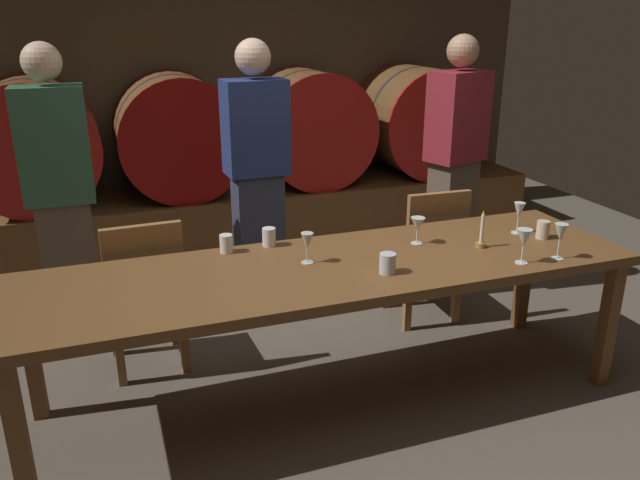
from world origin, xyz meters
TOP-DOWN VIEW (x-y plane):
  - ground_plane at (0.00, 0.00)m, footprint 7.33×7.33m
  - back_wall at (0.00, 3.05)m, footprint 5.64×0.24m
  - barrel_shelf at (0.00, 2.50)m, footprint 5.07×0.90m
  - wine_barrel_far_left at (-1.62, 2.50)m, footprint 0.97×0.82m
  - wine_barrel_center_left at (-0.55, 2.50)m, footprint 0.97×0.82m
  - wine_barrel_center_right at (0.56, 2.50)m, footprint 0.97×0.82m
  - wine_barrel_far_right at (1.62, 2.50)m, footprint 0.97×0.82m
  - dining_table at (-0.18, -0.06)m, footprint 2.96×0.82m
  - chair_left at (-1.02, 0.55)m, footprint 0.42×0.42m
  - chair_right at (0.70, 0.58)m, footprint 0.41×0.41m
  - guest_left at (-1.40, 1.16)m, footprint 0.38×0.24m
  - guest_center at (-0.25, 1.12)m, footprint 0.39×0.26m
  - guest_right at (1.08, 0.95)m, footprint 0.44×0.35m
  - candle_center at (0.61, -0.09)m, footprint 0.05×0.05m
  - wine_glass_far_left at (-0.29, 0.01)m, footprint 0.06×0.06m
  - wine_glass_left at (0.33, 0.07)m, footprint 0.07×0.07m
  - wine_glass_center at (0.67, -0.34)m, footprint 0.07×0.07m
  - wine_glass_right at (0.87, -0.36)m, footprint 0.06×0.06m
  - wine_glass_far_right at (0.92, 0.03)m, footprint 0.06×0.06m
  - cup_far_left at (-0.62, 0.28)m, footprint 0.07×0.07m
  - cup_center_left at (-0.40, 0.30)m, footprint 0.07×0.07m
  - cup_center_right at (0.02, -0.24)m, footprint 0.08×0.08m
  - cup_far_right at (1.00, -0.08)m, footprint 0.07×0.07m

SIDE VIEW (x-z plane):
  - ground_plane at x=0.00m, z-range 0.00..0.00m
  - barrel_shelf at x=0.00m, z-range 0.00..0.47m
  - chair_left at x=-1.02m, z-range 0.05..0.93m
  - chair_right at x=0.70m, z-range 0.05..0.93m
  - dining_table at x=-0.18m, z-range 0.31..1.06m
  - cup_far_left at x=-0.62m, z-range 0.75..0.84m
  - cup_center_left at x=-0.40m, z-range 0.75..0.84m
  - cup_center_right at x=0.02m, z-range 0.75..0.84m
  - cup_far_right at x=1.00m, z-range 0.75..0.84m
  - candle_center at x=0.61m, z-range 0.70..0.90m
  - wine_glass_left at x=0.33m, z-range 0.78..0.92m
  - wine_glass_far_left at x=-0.29m, z-range 0.77..0.93m
  - wine_glass_far_right at x=0.92m, z-range 0.78..0.95m
  - wine_glass_center at x=0.67m, z-range 0.78..0.95m
  - wine_glass_right at x=0.87m, z-range 0.79..0.97m
  - guest_left at x=-1.40m, z-range 0.03..1.76m
  - guest_center at x=-0.25m, z-range 0.03..1.76m
  - guest_right at x=1.08m, z-range 0.02..1.78m
  - wine_barrel_far_left at x=-1.62m, z-range 0.46..1.43m
  - wine_barrel_center_left at x=-0.55m, z-range 0.46..1.43m
  - wine_barrel_center_right at x=0.56m, z-range 0.46..1.43m
  - wine_barrel_far_right at x=1.62m, z-range 0.46..1.43m
  - back_wall at x=0.00m, z-range 0.00..2.93m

